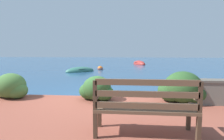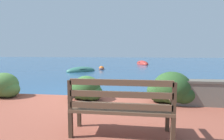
% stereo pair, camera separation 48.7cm
% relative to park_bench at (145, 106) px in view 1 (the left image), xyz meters
% --- Properties ---
extents(ground_plane, '(80.00, 80.00, 0.00)m').
position_rel_park_bench_xyz_m(ground_plane, '(-1.21, 2.35, -0.71)').
color(ground_plane, navy).
extents(park_bench, '(1.59, 0.48, 0.93)m').
position_rel_park_bench_xyz_m(park_bench, '(0.00, 0.00, 0.00)').
color(park_bench, '#433123').
rests_on(park_bench, patio_terrace).
extents(hedge_clump_far_left, '(1.04, 0.75, 0.71)m').
position_rel_park_bench_xyz_m(hedge_clump_far_left, '(-3.61, 1.95, -0.18)').
color(hedge_clump_far_left, '#426B33').
rests_on(hedge_clump_far_left, patio_terrace).
extents(hedge_clump_left, '(0.97, 0.70, 0.66)m').
position_rel_park_bench_xyz_m(hedge_clump_left, '(-1.12, 1.95, -0.20)').
color(hedge_clump_left, '#2D5628').
rests_on(hedge_clump_left, patio_terrace).
extents(hedge_clump_centre, '(1.20, 0.86, 0.82)m').
position_rel_park_bench_xyz_m(hedge_clump_centre, '(1.14, 1.92, -0.13)').
color(hedge_clump_centre, '#284C23').
rests_on(hedge_clump_centre, patio_terrace).
extents(rowboat_nearest, '(2.35, 2.18, 0.65)m').
position_rel_park_bench_xyz_m(rowboat_nearest, '(-3.87, 10.29, -0.65)').
color(rowboat_nearest, '#336B5B').
rests_on(rowboat_nearest, ground_plane).
extents(rowboat_mid, '(1.80, 2.78, 0.82)m').
position_rel_park_bench_xyz_m(rowboat_mid, '(1.13, 18.21, -0.64)').
color(rowboat_mid, '#9E2D28').
rests_on(rowboat_mid, ground_plane).
extents(mooring_buoy, '(0.51, 0.51, 0.46)m').
position_rel_park_bench_xyz_m(mooring_buoy, '(-2.58, 11.95, -0.62)').
color(mooring_buoy, orange).
rests_on(mooring_buoy, ground_plane).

